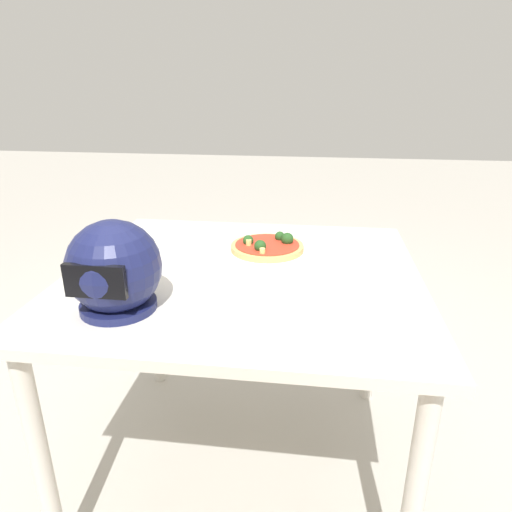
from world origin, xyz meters
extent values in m
plane|color=#B2ADA3|center=(0.00, 0.00, 0.00)|extent=(14.00, 14.00, 0.00)
cube|color=beige|center=(0.00, 0.00, 0.73)|extent=(1.05, 0.99, 0.03)
cylinder|color=beige|center=(-0.46, -0.43, 0.36)|extent=(0.05, 0.05, 0.72)
cylinder|color=beige|center=(0.46, -0.43, 0.36)|extent=(0.05, 0.05, 0.72)
cylinder|color=beige|center=(-0.46, 0.43, 0.36)|extent=(0.05, 0.05, 0.72)
cylinder|color=beige|center=(0.46, 0.43, 0.36)|extent=(0.05, 0.05, 0.72)
cylinder|color=white|center=(-0.05, -0.16, 0.75)|extent=(0.28, 0.28, 0.01)
cylinder|color=tan|center=(-0.05, -0.16, 0.77)|extent=(0.24, 0.24, 0.02)
cylinder|color=red|center=(-0.05, -0.16, 0.78)|extent=(0.21, 0.21, 0.00)
sphere|color=#234C1E|center=(-0.09, -0.22, 0.79)|extent=(0.03, 0.03, 0.03)
sphere|color=#234C1E|center=(0.01, -0.16, 0.79)|extent=(0.04, 0.04, 0.04)
sphere|color=#234C1E|center=(-0.12, -0.19, 0.79)|extent=(0.04, 0.04, 0.04)
sphere|color=#234C1E|center=(-0.04, -0.11, 0.79)|extent=(0.04, 0.04, 0.04)
cylinder|color=#E0D172|center=(-0.12, -0.19, 0.79)|extent=(0.03, 0.03, 0.02)
cylinder|color=#E0D172|center=(0.01, -0.14, 0.79)|extent=(0.02, 0.02, 0.02)
cylinder|color=#E0D172|center=(-0.05, -0.08, 0.79)|extent=(0.02, 0.02, 0.02)
sphere|color=#191E4C|center=(0.28, 0.28, 0.86)|extent=(0.23, 0.23, 0.23)
cylinder|color=#191E4C|center=(0.28, 0.28, 0.76)|extent=(0.19, 0.19, 0.02)
cube|color=black|center=(0.28, 0.38, 0.87)|extent=(0.14, 0.02, 0.08)
camera|label=1|loc=(-0.20, 1.26, 1.29)|focal=32.18mm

